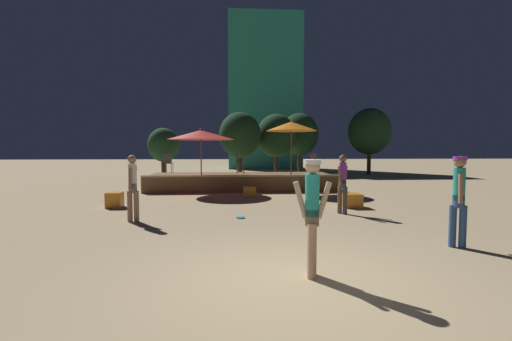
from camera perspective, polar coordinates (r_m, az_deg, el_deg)
The scene contains 21 objects.
ground_plane at distance 5.13m, azimuth 5.76°, elevation -17.60°, with size 120.00×120.00×0.00m, color tan.
wooden_deck at distance 16.11m, azimuth -2.54°, elevation -1.83°, with size 8.44×3.07×0.76m.
patio_umbrella_0 at distance 14.90m, azimuth 5.91°, elevation 7.32°, with size 2.20×2.20×3.12m.
patio_umbrella_1 at distance 14.78m, azimuth -9.17°, elevation 5.88°, with size 2.85×2.85×2.74m.
cube_seat_0 at distance 11.84m, azimuth -22.50°, elevation -4.55°, with size 0.47×0.47×0.48m.
cube_seat_1 at distance 11.39m, azimuth 15.62°, elevation -4.82°, with size 0.58×0.58×0.43m.
cube_seat_2 at distance 13.44m, azimuth -1.10°, elevation -3.50°, with size 0.49×0.49×0.40m.
person_0 at distance 10.09m, azimuth 14.24°, elevation -1.87°, with size 0.41×0.41×1.70m.
person_1 at distance 7.46m, azimuth 30.71°, elevation -3.70°, with size 0.29×0.48×1.73m.
person_2 at distance 5.02m, azimuth 9.33°, elevation -6.68°, with size 0.56×0.29×1.71m.
person_3 at distance 9.24m, azimuth -19.86°, elevation -2.40°, with size 0.30×0.51×1.71m.
bistro_chair_0 at distance 15.68m, azimuth 9.69°, elevation 1.51°, with size 0.48×0.48×0.90m.
bistro_chair_1 at distance 16.01m, azimuth -14.43°, elevation 1.49°, with size 0.40×0.40×0.90m.
bistro_chair_2 at distance 15.29m, azimuth -2.93°, elevation 1.50°, with size 0.41×0.40×0.90m.
frisbee_disc at distance 9.29m, azimuth -2.59°, elevation -7.83°, with size 0.24×0.24×0.03m.
background_tree_0 at distance 25.18m, azimuth 7.23°, elevation 5.98°, with size 2.78×2.78×4.47m.
background_tree_1 at distance 21.48m, azimuth -2.66°, elevation 5.89°, with size 2.61×2.61×4.18m.
background_tree_2 at distance 26.60m, azimuth 18.39°, elevation 6.18°, with size 3.08×3.08×4.86m.
background_tree_3 at distance 22.76m, azimuth 3.40°, elevation 5.79°, with size 2.60×2.60×4.19m.
background_tree_4 at distance 21.69m, azimuth -15.18°, elevation 4.10°, with size 1.88×1.88×3.16m.
distant_building at distance 34.03m, azimuth 1.45°, elevation 12.78°, with size 7.01×3.16×14.63m.
Camera 1 is at (-0.82, -4.71, 1.85)m, focal length 24.00 mm.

